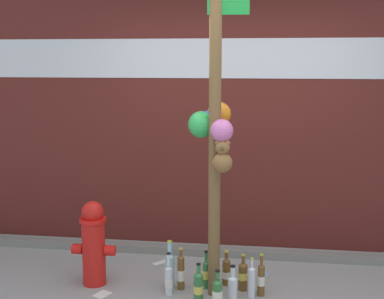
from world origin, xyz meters
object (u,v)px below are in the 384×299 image
at_px(fire_hydrant, 94,243).
at_px(bottle_1, 217,293).
at_px(bottle_7, 232,287).
at_px(bottle_10, 252,281).
at_px(bottle_6, 261,279).
at_px(bottle_9, 170,269).
at_px(bottle_3, 169,279).
at_px(bottle_4, 226,271).
at_px(bottle_0, 198,287).
at_px(memorial_post, 214,102).
at_px(bottle_2, 206,273).
at_px(bottle_5, 243,275).
at_px(bottle_8, 181,272).

height_order(fire_hydrant, bottle_1, fire_hydrant).
relative_size(bottle_7, bottle_10, 0.89).
xyz_separation_m(bottle_6, bottle_9, (-0.78, 0.02, 0.03)).
bearing_deg(bottle_3, bottle_10, 2.83).
relative_size(bottle_3, bottle_7, 1.18).
bearing_deg(bottle_4, bottle_0, -117.52).
height_order(bottle_1, bottle_9, bottle_9).
height_order(memorial_post, bottle_2, memorial_post).
xyz_separation_m(bottle_4, bottle_6, (0.31, -0.18, 0.02)).
distance_m(bottle_2, bottle_10, 0.42).
distance_m(memorial_post, bottle_5, 1.51).
bearing_deg(bottle_2, bottle_0, -96.37).
distance_m(bottle_4, bottle_6, 0.36).
distance_m(bottle_0, bottle_10, 0.45).
bearing_deg(bottle_5, bottle_9, -173.90).
relative_size(bottle_4, bottle_7, 1.01).
xyz_separation_m(fire_hydrant, bottle_2, (0.98, 0.04, -0.24)).
xyz_separation_m(bottle_0, bottle_8, (-0.18, 0.22, 0.02)).
bearing_deg(bottle_3, bottle_0, -22.55).
distance_m(memorial_post, bottle_8, 1.49).
xyz_separation_m(fire_hydrant, bottle_9, (0.68, -0.01, -0.20)).
bearing_deg(bottle_4, bottle_1, -94.28).
distance_m(bottle_0, bottle_4, 0.42).
distance_m(memorial_post, fire_hydrant, 1.62).
xyz_separation_m(bottle_5, bottle_9, (-0.62, -0.07, 0.05)).
distance_m(bottle_3, bottle_10, 0.69).
height_order(bottle_6, bottle_7, bottle_6).
bearing_deg(bottle_2, bottle_4, 31.57).
bearing_deg(bottle_3, bottle_6, 6.26).
relative_size(bottle_2, bottle_8, 0.91).
bearing_deg(bottle_1, bottle_3, 157.27).
relative_size(fire_hydrant, bottle_7, 2.42).
distance_m(bottle_2, bottle_7, 0.33).
bearing_deg(bottle_10, bottle_2, 162.13).
bearing_deg(bottle_5, bottle_8, -173.57).
relative_size(memorial_post, bottle_8, 7.79).
xyz_separation_m(bottle_0, bottle_10, (0.43, 0.14, 0.01)).
distance_m(bottle_2, bottle_6, 0.48).
height_order(bottle_4, bottle_10, bottle_10).
bearing_deg(bottle_0, bottle_9, 141.91).
bearing_deg(memorial_post, bottle_10, -9.11).
distance_m(bottle_2, bottle_8, 0.22).
bearing_deg(bottle_7, bottle_9, 162.99).
relative_size(bottle_6, bottle_8, 0.98).
xyz_separation_m(bottle_0, bottle_2, (0.03, 0.27, 0.00)).
bearing_deg(bottle_8, bottle_7, -21.13).
relative_size(bottle_4, bottle_8, 0.84).
bearing_deg(bottle_8, bottle_2, 13.04).
relative_size(memorial_post, bottle_6, 7.91).
xyz_separation_m(bottle_9, bottle_10, (0.70, -0.07, -0.04)).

